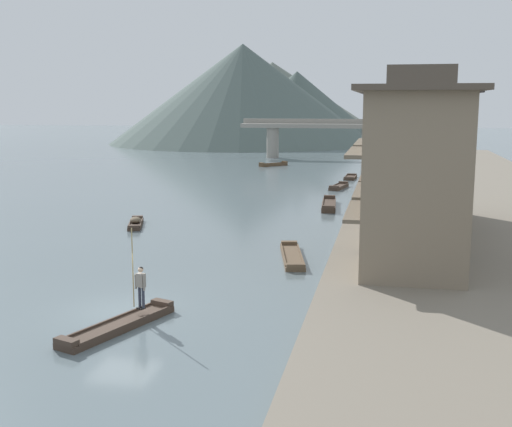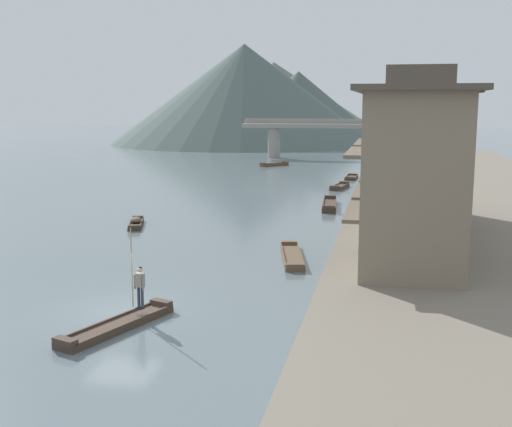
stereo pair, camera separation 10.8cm
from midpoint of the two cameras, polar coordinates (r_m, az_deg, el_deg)
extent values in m
plane|color=slate|center=(25.87, -11.83, -8.44)|extent=(400.00, 400.00, 0.00)
cube|color=slate|center=(53.43, 18.27, 1.00)|extent=(18.00, 110.00, 0.66)
cube|color=#423328|center=(23.91, -12.16, -9.70)|extent=(2.65, 5.17, 0.22)
cube|color=#423328|center=(22.26, -16.55, -10.80)|extent=(0.94, 0.63, 0.20)
cube|color=#423328|center=(25.55, -8.41, -7.81)|extent=(0.94, 0.63, 0.20)
cube|color=#423328|center=(23.57, -11.39, -9.57)|extent=(1.65, 4.40, 0.08)
cube|color=#423328|center=(24.15, -12.95, -9.15)|extent=(1.65, 4.40, 0.08)
cube|color=black|center=(24.58, -10.09, -8.26)|extent=(0.18, 0.24, 0.05)
cylinder|color=#333847|center=(24.48, -10.05, -7.31)|extent=(0.11, 0.11, 0.78)
cube|color=black|center=(24.70, -10.39, -8.18)|extent=(0.18, 0.24, 0.05)
cylinder|color=#333847|center=(24.60, -10.36, -7.24)|extent=(0.11, 0.11, 0.78)
cube|color=gray|center=(24.36, -10.25, -5.81)|extent=(0.37, 0.31, 0.52)
cylinder|color=gray|center=(24.20, -9.99, -6.08)|extent=(0.08, 0.08, 0.56)
cylinder|color=gray|center=(24.48, -10.70, -5.92)|extent=(0.08, 0.08, 0.56)
sphere|color=#DBB28E|center=(24.26, -10.28, -4.90)|extent=(0.20, 0.20, 0.20)
sphere|color=black|center=(24.26, -10.27, -4.85)|extent=(0.18, 0.18, 0.18)
cylinder|color=tan|center=(24.39, -10.96, -4.73)|extent=(0.04, 0.04, 3.00)
cube|color=brown|center=(83.38, 1.50, 4.32)|extent=(3.40, 3.47, 0.28)
cube|color=brown|center=(82.31, 0.47, 4.44)|extent=(0.84, 0.83, 0.25)
cube|color=brown|center=(84.43, 2.50, 4.56)|extent=(0.84, 0.83, 0.25)
cube|color=brown|center=(83.03, 1.67, 4.42)|extent=(2.45, 2.53, 0.08)
cube|color=brown|center=(83.70, 1.33, 4.46)|extent=(2.45, 2.53, 0.08)
cube|color=#423328|center=(70.02, 8.29, 3.15)|extent=(1.26, 3.73, 0.19)
cube|color=#423328|center=(71.68, 8.42, 3.44)|extent=(1.02, 0.40, 0.17)
cube|color=#423328|center=(68.32, 8.15, 3.15)|extent=(1.02, 0.40, 0.17)
cube|color=#423328|center=(70.05, 7.86, 3.28)|extent=(0.20, 3.19, 0.08)
cube|color=#423328|center=(69.95, 8.71, 3.25)|extent=(0.20, 3.19, 0.08)
cube|color=#423328|center=(50.33, 6.40, 0.71)|extent=(1.44, 5.77, 0.30)
cube|color=#423328|center=(52.97, 6.46, 1.47)|extent=(0.95, 0.43, 0.27)
cube|color=#423328|center=(47.62, 6.34, 0.55)|extent=(0.95, 0.43, 0.27)
cube|color=#423328|center=(50.31, 5.86, 0.94)|extent=(0.46, 5.20, 0.08)
cube|color=#423328|center=(50.30, 6.94, 0.91)|extent=(0.46, 5.20, 0.08)
cube|color=#423328|center=(61.69, 7.27, 2.33)|extent=(1.66, 4.00, 0.25)
cube|color=#423328|center=(63.38, 7.68, 2.73)|extent=(0.94, 0.51, 0.22)
cube|color=#423328|center=(59.94, 6.84, 2.35)|extent=(0.94, 0.51, 0.22)
cube|color=#423328|center=(61.79, 6.86, 2.50)|extent=(0.68, 3.34, 0.08)
cube|color=#423328|center=(61.56, 7.68, 2.46)|extent=(0.68, 3.34, 0.08)
cube|color=#423328|center=(43.22, -10.65, -0.95)|extent=(1.90, 3.78, 0.20)
cube|color=#423328|center=(41.51, -10.83, -1.13)|extent=(0.80, 0.56, 0.18)
cube|color=#423328|center=(44.86, -10.50, -0.32)|extent=(0.80, 0.56, 0.18)
cube|color=#423328|center=(43.17, -10.18, -0.76)|extent=(1.06, 3.08, 0.08)
cube|color=#423328|center=(43.23, -11.13, -0.78)|extent=(1.06, 3.08, 0.08)
ellipsoid|color=brown|center=(43.17, -10.66, -0.56)|extent=(1.00, 1.18, 0.40)
cube|color=brown|center=(33.62, 3.11, -3.84)|extent=(2.10, 5.50, 0.20)
cube|color=brown|center=(36.07, 2.86, -2.60)|extent=(0.94, 0.54, 0.18)
cube|color=brown|center=(31.10, 3.42, -4.60)|extent=(0.94, 0.54, 0.18)
cube|color=brown|center=(33.57, 2.35, -3.61)|extent=(1.12, 4.82, 0.08)
cube|color=brown|center=(33.62, 3.88, -3.60)|extent=(1.12, 4.82, 0.08)
cube|color=#7F705B|center=(28.67, 13.67, 2.61)|extent=(4.30, 5.46, 7.80)
cube|color=brown|center=(28.87, 8.60, 0.22)|extent=(0.70, 5.46, 0.16)
cube|color=brown|center=(28.56, 8.73, 5.37)|extent=(0.70, 5.46, 0.16)
cube|color=#4C4238|center=(28.47, 13.99, 10.67)|extent=(5.20, 6.36, 0.24)
cube|color=#4C4238|center=(28.49, 14.03, 11.61)|extent=(2.58, 6.36, 0.70)
cube|color=#7F705B|center=(35.53, 13.74, 3.93)|extent=(4.84, 6.44, 7.80)
cube|color=brown|center=(35.68, 9.20, 2.01)|extent=(0.70, 6.44, 0.16)
cube|color=brown|center=(35.43, 9.32, 6.18)|extent=(0.70, 6.44, 0.16)
cube|color=#3D3838|center=(35.37, 14.00, 10.42)|extent=(5.74, 7.34, 0.24)
cube|color=#3D3838|center=(35.38, 14.04, 11.18)|extent=(2.91, 7.34, 0.70)
cube|color=#75604C|center=(42.54, 13.70, 3.08)|extent=(5.35, 6.28, 5.20)
cube|color=brown|center=(42.53, 9.61, 3.22)|extent=(0.70, 6.28, 0.16)
cube|color=#2D2D33|center=(42.32, 13.84, 6.74)|extent=(6.25, 7.18, 0.24)
cube|color=#2D2D33|center=(42.30, 13.87, 7.38)|extent=(3.21, 7.18, 0.70)
cube|color=gray|center=(94.93, 5.61, 7.70)|extent=(23.07, 2.40, 0.60)
cylinder|color=gray|center=(96.02, 1.45, 6.27)|extent=(1.80, 1.80, 4.42)
cylinder|color=gray|center=(94.58, 9.78, 6.08)|extent=(1.80, 1.80, 4.42)
cube|color=gray|center=(95.91, 5.68, 8.11)|extent=(23.07, 0.30, 0.70)
cone|color=#4C5B56|center=(140.10, 3.60, 9.43)|extent=(36.18, 36.18, 14.67)
cone|color=#4C5B56|center=(132.08, -1.18, 10.52)|extent=(53.62, 53.62, 19.66)
cone|color=slate|center=(148.99, 1.42, 9.93)|extent=(53.72, 53.72, 17.12)
camera|label=1|loc=(0.05, -90.09, -0.01)|focal=45.29mm
camera|label=2|loc=(0.05, 89.91, 0.01)|focal=45.29mm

